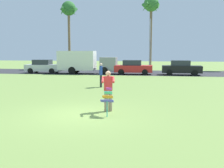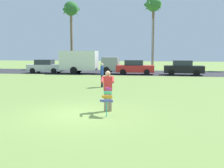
# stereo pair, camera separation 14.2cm
# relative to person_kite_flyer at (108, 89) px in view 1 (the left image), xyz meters

# --- Properties ---
(ground_plane) EXTENTS (120.00, 120.00, 0.00)m
(ground_plane) POSITION_rel_person_kite_flyer_xyz_m (-1.04, -0.73, -0.95)
(ground_plane) COLOR olive
(road_strip) EXTENTS (120.00, 8.00, 0.01)m
(road_strip) POSITION_rel_person_kite_flyer_xyz_m (-1.04, 20.83, -0.95)
(road_strip) COLOR #2D2D33
(road_strip) RESTS_ON ground
(person_kite_flyer) EXTENTS (0.62, 0.71, 1.73)m
(person_kite_flyer) POSITION_rel_person_kite_flyer_xyz_m (0.00, 0.00, 0.00)
(person_kite_flyer) COLOR gray
(person_kite_flyer) RESTS_ON ground
(kite_held) EXTENTS (0.52, 0.64, 1.10)m
(kite_held) POSITION_rel_person_kite_flyer_xyz_m (0.12, -0.79, -0.22)
(kite_held) COLOR #D83399
(kite_held) RESTS_ON ground
(parked_car_silver) EXTENTS (4.23, 1.90, 1.60)m
(parked_car_silver) POSITION_rel_person_kite_flyer_xyz_m (-11.09, 18.42, -0.18)
(parked_car_silver) COLOR silver
(parked_car_silver) RESTS_ON ground
(parked_truck_grey_van) EXTENTS (6.75, 2.24, 2.62)m
(parked_truck_grey_van) POSITION_rel_person_kite_flyer_xyz_m (-6.11, 18.43, 0.46)
(parked_truck_grey_van) COLOR gray
(parked_truck_grey_van) RESTS_ON ground
(parked_car_red) EXTENTS (4.21, 1.86, 1.60)m
(parked_car_red) POSITION_rel_person_kite_flyer_xyz_m (-0.44, 18.42, -0.18)
(parked_car_red) COLOR red
(parked_car_red) RESTS_ON ground
(parked_car_black) EXTENTS (4.24, 1.92, 1.60)m
(parked_car_black) POSITION_rel_person_kite_flyer_xyz_m (4.80, 18.43, -0.18)
(parked_car_black) COLOR black
(parked_car_black) RESTS_ON ground
(palm_tree_left_near) EXTENTS (2.58, 2.71, 9.90)m
(palm_tree_left_near) POSITION_rel_person_kite_flyer_xyz_m (-10.72, 27.03, 7.42)
(palm_tree_left_near) COLOR brown
(palm_tree_left_near) RESTS_ON ground
(palm_tree_right_near) EXTENTS (2.58, 2.71, 10.21)m
(palm_tree_right_near) POSITION_rel_person_kite_flyer_xyz_m (1.30, 27.13, 7.69)
(palm_tree_right_near) COLOR brown
(palm_tree_right_near) RESTS_ON ground
(streetlight_pole) EXTENTS (0.24, 1.65, 7.00)m
(streetlight_pole) POSITION_rel_person_kite_flyer_xyz_m (1.23, 26.17, 3.05)
(streetlight_pole) COLOR #9E9EA3
(streetlight_pole) RESTS_ON ground
(person_walker_near) EXTENTS (0.28, 0.56, 1.73)m
(person_walker_near) POSITION_rel_person_kite_flyer_xyz_m (-1.85, 7.42, -0.02)
(person_walker_near) COLOR #26262B
(person_walker_near) RESTS_ON ground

